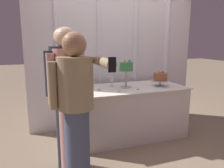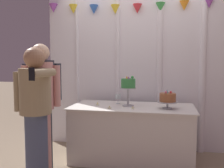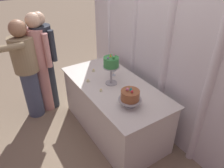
# 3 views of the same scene
# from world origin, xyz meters

# --- Properties ---
(ground_plane) EXTENTS (24.00, 24.00, 0.00)m
(ground_plane) POSITION_xyz_m (0.00, 0.00, 0.00)
(ground_plane) COLOR gray
(draped_curtain) EXTENTS (2.96, 0.16, 2.62)m
(draped_curtain) POSITION_xyz_m (0.05, 0.66, 1.37)
(draped_curtain) COLOR white
(draped_curtain) RESTS_ON ground_plane
(cake_table) EXTENTS (1.69, 0.84, 0.77)m
(cake_table) POSITION_xyz_m (0.00, 0.10, 0.39)
(cake_table) COLOR white
(cake_table) RESTS_ON ground_plane
(cake_display_nearleft) EXTENTS (0.22, 0.22, 0.42)m
(cake_display_nearleft) POSITION_xyz_m (-0.06, 0.09, 1.06)
(cake_display_nearleft) COLOR #B2B2B7
(cake_display_nearleft) RESTS_ON cake_table
(cake_display_nearright) EXTENTS (0.27, 0.27, 0.25)m
(cake_display_nearright) POSITION_xyz_m (0.48, 0.01, 0.91)
(cake_display_nearright) COLOR #B2B2B7
(cake_display_nearright) RESTS_ON cake_table
(wine_glass) EXTENTS (0.08, 0.08, 0.15)m
(wine_glass) POSITION_xyz_m (-0.23, 0.24, 0.88)
(wine_glass) COLOR silver
(wine_glass) RESTS_ON cake_table
(tealight_far_left) EXTENTS (0.04, 0.04, 0.04)m
(tealight_far_left) POSITION_xyz_m (-0.49, 0.05, 0.78)
(tealight_far_left) COLOR beige
(tealight_far_left) RESTS_ON cake_table
(tealight_near_left) EXTENTS (0.05, 0.05, 0.03)m
(tealight_near_left) POSITION_xyz_m (-0.27, -0.15, 0.78)
(tealight_near_left) COLOR beige
(tealight_near_left) RESTS_ON cake_table
(tealight_near_right) EXTENTS (0.04, 0.04, 0.04)m
(tealight_near_right) POSITION_xyz_m (0.04, -0.12, 0.78)
(tealight_near_right) COLOR beige
(tealight_near_right) RESTS_ON cake_table
(guest_man_dark_suit) EXTENTS (0.43, 0.39, 1.60)m
(guest_man_dark_suit) POSITION_xyz_m (-1.03, -0.56, 0.89)
(guest_man_dark_suit) COLOR #D6938E
(guest_man_dark_suit) RESTS_ON ground_plane
(guest_man_pink_jacket) EXTENTS (0.42, 0.41, 1.60)m
(guest_man_pink_jacket) POSITION_xyz_m (-1.05, -0.48, 0.88)
(guest_man_pink_jacket) COLOR #282D38
(guest_man_pink_jacket) RESTS_ON ground_plane
(guest_girl_blue_dress) EXTENTS (0.52, 0.64, 1.55)m
(guest_girl_blue_dress) POSITION_xyz_m (-0.98, -0.79, 0.85)
(guest_girl_blue_dress) COLOR #4C5675
(guest_girl_blue_dress) RESTS_ON ground_plane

